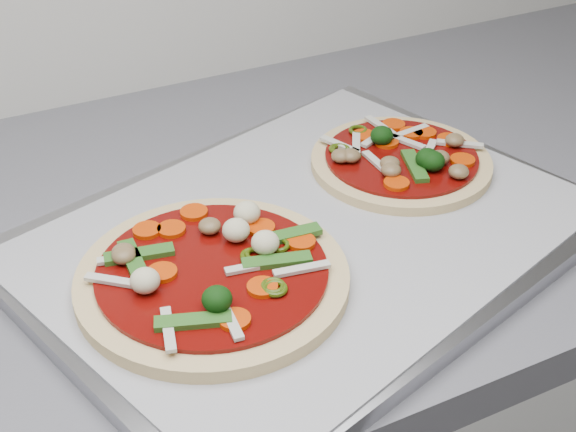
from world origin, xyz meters
name	(u,v)px	position (x,y,z in m)	size (l,w,h in m)	color
countertop	(260,218)	(0.00, 1.30, 0.88)	(3.60, 0.60, 0.04)	slate
baking_tray	(308,237)	(0.01, 1.22, 0.91)	(0.50, 0.37, 0.02)	#97989D
parchment	(309,229)	(0.01, 1.22, 0.92)	(0.48, 0.35, 0.00)	#A5A5AA
pizza_left	(213,274)	(-0.10, 1.18, 0.93)	(0.32, 0.32, 0.04)	tan
pizza_right	(401,159)	(0.15, 1.27, 0.93)	(0.19, 0.19, 0.03)	tan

